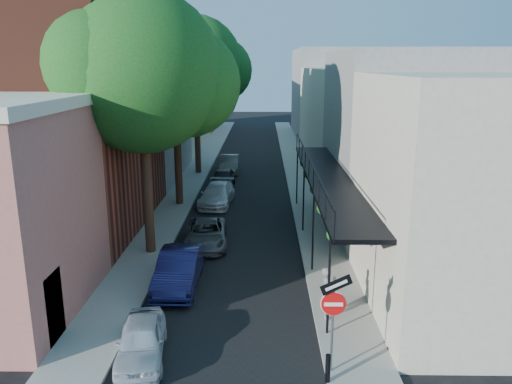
{
  "coord_description": "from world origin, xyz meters",
  "views": [
    {
      "loc": [
        1.27,
        -11.12,
        8.3
      ],
      "look_at": [
        0.96,
        10.35,
        2.8
      ],
      "focal_mm": 35.0,
      "sensor_mm": 36.0,
      "label": 1
    }
  ],
  "objects_px": {
    "bollard": "(328,368)",
    "parked_car_c": "(206,234)",
    "parked_car_b": "(179,269)",
    "oak_mid": "(182,87)",
    "oak_far": "(202,65)",
    "parked_car_f": "(229,164)",
    "pedestrian": "(327,292)",
    "sign_post": "(334,308)",
    "parked_car_e": "(223,178)",
    "parked_car_a": "(141,341)",
    "parked_car_d": "(217,194)",
    "oak_near": "(153,75)"
  },
  "relations": [
    {
      "from": "parked_car_a",
      "to": "sign_post",
      "type": "bearing_deg",
      "value": -15.5
    },
    {
      "from": "parked_car_a",
      "to": "parked_car_d",
      "type": "xyz_separation_m",
      "value": [
        0.7,
        16.43,
        0.08
      ]
    },
    {
      "from": "parked_car_d",
      "to": "parked_car_f",
      "type": "xyz_separation_m",
      "value": [
        0.14,
        9.43,
        0.03
      ]
    },
    {
      "from": "oak_mid",
      "to": "oak_far",
      "type": "bearing_deg",
      "value": 89.59
    },
    {
      "from": "bollard",
      "to": "parked_car_c",
      "type": "relative_size",
      "value": 0.19
    },
    {
      "from": "parked_car_c",
      "to": "parked_car_f",
      "type": "xyz_separation_m",
      "value": [
        0.0,
        16.49,
        0.1
      ]
    },
    {
      "from": "pedestrian",
      "to": "parked_car_b",
      "type": "bearing_deg",
      "value": 64.67
    },
    {
      "from": "sign_post",
      "to": "parked_car_c",
      "type": "bearing_deg",
      "value": 114.29
    },
    {
      "from": "sign_post",
      "to": "pedestrian",
      "type": "bearing_deg",
      "value": 85.48
    },
    {
      "from": "oak_near",
      "to": "parked_car_d",
      "type": "bearing_deg",
      "value": 76.91
    },
    {
      "from": "parked_car_a",
      "to": "parked_car_b",
      "type": "relative_size",
      "value": 0.78
    },
    {
      "from": "parked_car_c",
      "to": "pedestrian",
      "type": "distance_m",
      "value": 8.53
    },
    {
      "from": "oak_far",
      "to": "parked_car_e",
      "type": "height_order",
      "value": "oak_far"
    },
    {
      "from": "oak_near",
      "to": "parked_car_c",
      "type": "relative_size",
      "value": 2.76
    },
    {
      "from": "oak_far",
      "to": "parked_car_e",
      "type": "bearing_deg",
      "value": -68.71
    },
    {
      "from": "sign_post",
      "to": "parked_car_e",
      "type": "height_order",
      "value": "sign_post"
    },
    {
      "from": "oak_near",
      "to": "parked_car_b",
      "type": "xyz_separation_m",
      "value": [
        1.43,
        -3.68,
        -7.18
      ]
    },
    {
      "from": "oak_far",
      "to": "parked_car_b",
      "type": "relative_size",
      "value": 2.8
    },
    {
      "from": "bollard",
      "to": "parked_car_f",
      "type": "xyz_separation_m",
      "value": [
        -4.4,
        27.06,
        0.15
      ]
    },
    {
      "from": "oak_mid",
      "to": "parked_car_c",
      "type": "height_order",
      "value": "oak_mid"
    },
    {
      "from": "parked_car_e",
      "to": "sign_post",
      "type": "bearing_deg",
      "value": -77.08
    },
    {
      "from": "parked_car_b",
      "to": "parked_car_c",
      "type": "xyz_separation_m",
      "value": [
        0.54,
        4.49,
        -0.12
      ]
    },
    {
      "from": "parked_car_a",
      "to": "parked_car_f",
      "type": "bearing_deg",
      "value": 80.44
    },
    {
      "from": "sign_post",
      "to": "bollard",
      "type": "distance_m",
      "value": 1.6
    },
    {
      "from": "bollard",
      "to": "parked_car_b",
      "type": "distance_m",
      "value": 7.83
    },
    {
      "from": "parked_car_b",
      "to": "bollard",
      "type": "bearing_deg",
      "value": -50.86
    },
    {
      "from": "oak_mid",
      "to": "parked_car_f",
      "type": "height_order",
      "value": "oak_mid"
    },
    {
      "from": "sign_post",
      "to": "oak_far",
      "type": "distance_m",
      "value": 27.8
    },
    {
      "from": "oak_far",
      "to": "parked_car_b",
      "type": "xyz_separation_m",
      "value": [
        1.42,
        -20.69,
        -7.56
      ]
    },
    {
      "from": "sign_post",
      "to": "parked_car_a",
      "type": "relative_size",
      "value": 0.9
    },
    {
      "from": "bollard",
      "to": "sign_post",
      "type": "bearing_deg",
      "value": 71.44
    },
    {
      "from": "bollard",
      "to": "parked_car_c",
      "type": "bearing_deg",
      "value": 112.6
    },
    {
      "from": "sign_post",
      "to": "parked_car_b",
      "type": "xyz_separation_m",
      "value": [
        -5.1,
        5.61,
        -1.34
      ]
    },
    {
      "from": "oak_mid",
      "to": "parked_car_a",
      "type": "height_order",
      "value": "oak_mid"
    },
    {
      "from": "oak_mid",
      "to": "pedestrian",
      "type": "bearing_deg",
      "value": -64.35
    },
    {
      "from": "oak_far",
      "to": "parked_car_a",
      "type": "xyz_separation_m",
      "value": [
        1.12,
        -25.56,
        -7.69
      ]
    },
    {
      "from": "sign_post",
      "to": "oak_near",
      "type": "distance_m",
      "value": 12.77
    },
    {
      "from": "oak_far",
      "to": "parked_car_a",
      "type": "distance_m",
      "value": 26.71
    },
    {
      "from": "oak_far",
      "to": "parked_car_a",
      "type": "height_order",
      "value": "oak_far"
    },
    {
      "from": "parked_car_a",
      "to": "pedestrian",
      "type": "bearing_deg",
      "value": 14.65
    },
    {
      "from": "sign_post",
      "to": "parked_car_e",
      "type": "xyz_separation_m",
      "value": [
        -4.67,
        21.58,
        -1.39
      ]
    },
    {
      "from": "parked_car_a",
      "to": "bollard",
      "type": "bearing_deg",
      "value": -20.72
    },
    {
      "from": "parked_car_c",
      "to": "parked_car_b",
      "type": "bearing_deg",
      "value": -101.04
    },
    {
      "from": "parked_car_d",
      "to": "parked_car_e",
      "type": "xyz_separation_m",
      "value": [
        0.02,
        4.41,
        0.01
      ]
    },
    {
      "from": "oak_near",
      "to": "parked_car_d",
      "type": "height_order",
      "value": "oak_near"
    },
    {
      "from": "bollard",
      "to": "oak_mid",
      "type": "height_order",
      "value": "oak_mid"
    },
    {
      "from": "oak_near",
      "to": "parked_car_b",
      "type": "distance_m",
      "value": 8.19
    },
    {
      "from": "sign_post",
      "to": "parked_car_b",
      "type": "relative_size",
      "value": 0.7
    },
    {
      "from": "pedestrian",
      "to": "sign_post",
      "type": "bearing_deg",
      "value": 175.68
    },
    {
      "from": "oak_far",
      "to": "parked_car_c",
      "type": "relative_size",
      "value": 2.87
    }
  ]
}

